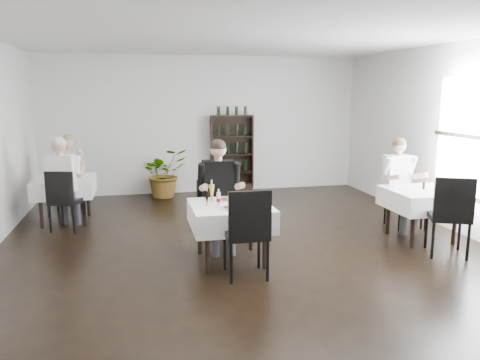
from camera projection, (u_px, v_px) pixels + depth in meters
name	position (u px, v px, depth m)	size (l,w,h in m)	color
room_shell	(253.00, 148.00, 6.02)	(9.00, 9.00, 9.00)	black
wine_shelf	(232.00, 155.00, 10.40)	(0.90, 0.28, 1.75)	black
main_table	(231.00, 216.00, 6.11)	(1.03, 1.03, 0.77)	black
left_table	(65.00, 187.00, 8.00)	(0.98, 0.98, 0.77)	black
right_table	(422.00, 199.00, 7.04)	(0.98, 0.98, 0.77)	black
potted_tree	(164.00, 173.00, 9.94)	(0.94, 0.82, 1.05)	#1F581E
main_chair_far	(214.00, 208.00, 6.81)	(0.50, 0.50, 0.96)	black
main_chair_near	(247.00, 228.00, 5.52)	(0.51, 0.52, 1.11)	black
left_chair_far	(65.00, 180.00, 8.55)	(0.60, 0.61, 1.11)	black
left_chair_near	(64.00, 197.00, 7.45)	(0.58, 0.59, 1.00)	black
right_chair_far	(401.00, 191.00, 7.79)	(0.50, 0.51, 1.05)	black
right_chair_near	(450.00, 211.00, 6.28)	(0.67, 0.67, 1.12)	black
diner_main	(219.00, 186.00, 6.55)	(0.59, 0.58, 1.57)	#3C3C43
diner_left_far	(68.00, 168.00, 8.59)	(0.56, 0.56, 1.45)	#3C3C43
diner_left_near	(63.00, 176.00, 7.50)	(0.61, 0.63, 1.53)	#3C3C43
diner_right_far	(400.00, 177.00, 7.53)	(0.59, 0.60, 1.50)	#3C3C43
plate_far	(229.00, 199.00, 6.29)	(0.31, 0.31, 0.08)	white
plate_near	(230.00, 207.00, 5.88)	(0.29, 0.29, 0.07)	white
pilsner_dark	(207.00, 199.00, 5.94)	(0.06, 0.06, 0.26)	black
pilsner_lager	(212.00, 194.00, 6.08)	(0.08, 0.08, 0.32)	gold
coke_bottle	(219.00, 199.00, 6.01)	(0.06, 0.06, 0.22)	silver
napkin_cutlery	(259.00, 207.00, 5.91)	(0.24, 0.22, 0.02)	black
pepper_mill	(424.00, 186.00, 7.06)	(0.04, 0.04, 0.10)	black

